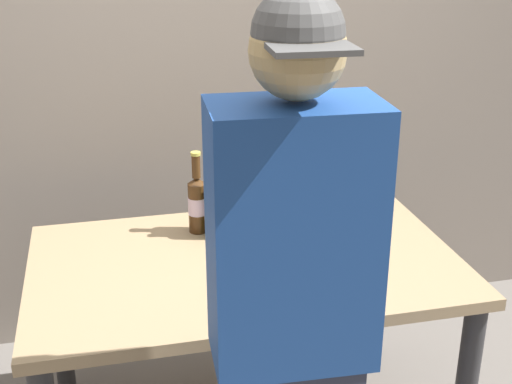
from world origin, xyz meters
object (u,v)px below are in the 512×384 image
(laptop, at_px, (305,229))
(person_figure, at_px, (291,337))
(beer_bottle_dark, at_px, (214,209))
(beer_bottle_amber, at_px, (197,202))

(laptop, xyz_separation_m, person_figure, (-0.28, -0.79, 0.09))
(beer_bottle_dark, height_order, person_figure, person_figure)
(laptop, bearing_deg, beer_bottle_amber, 155.85)
(laptop, bearing_deg, person_figure, -109.59)
(beer_bottle_dark, relative_size, person_figure, 0.17)
(laptop, xyz_separation_m, beer_bottle_amber, (-0.37, 0.17, 0.07))
(person_figure, bearing_deg, beer_bottle_amber, 95.37)
(beer_bottle_dark, bearing_deg, laptop, -18.80)
(laptop, distance_m, beer_bottle_amber, 0.41)
(laptop, relative_size, beer_bottle_amber, 1.12)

